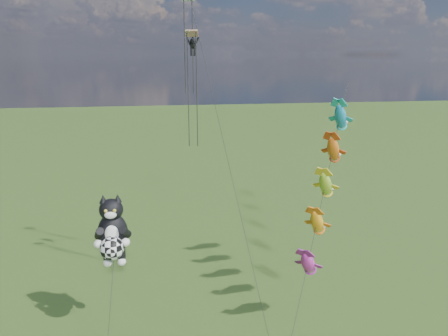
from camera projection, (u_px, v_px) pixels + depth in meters
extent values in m
cylinder|color=black|center=(111.00, 299.00, 31.10)|extent=(0.60, 2.68, 5.32)
ellipsoid|color=black|center=(113.00, 234.00, 31.62)|extent=(2.50, 2.18, 3.20)
ellipsoid|color=black|center=(111.00, 210.00, 31.05)|extent=(1.96, 1.83, 1.62)
cone|color=black|center=(103.00, 199.00, 30.76)|extent=(0.66, 0.66, 0.60)
cone|color=black|center=(118.00, 198.00, 30.91)|extent=(0.66, 0.66, 0.60)
ellipsoid|color=white|center=(110.00, 215.00, 30.46)|extent=(0.91, 0.57, 0.58)
ellipsoid|color=white|center=(112.00, 234.00, 30.83)|extent=(1.05, 0.56, 1.32)
sphere|color=gold|center=(106.00, 211.00, 30.27)|extent=(0.24, 0.24, 0.24)
sphere|color=gold|center=(115.00, 211.00, 30.36)|extent=(0.24, 0.24, 0.24)
sphere|color=white|center=(98.00, 244.00, 30.54)|extent=(0.60, 0.60, 0.60)
sphere|color=white|center=(126.00, 242.00, 30.83)|extent=(0.60, 0.60, 0.60)
sphere|color=white|center=(108.00, 263.00, 31.95)|extent=(0.64, 0.64, 0.64)
sphere|color=white|center=(122.00, 262.00, 32.10)|extent=(0.64, 0.64, 0.64)
sphere|color=white|center=(112.00, 248.00, 30.46)|extent=(1.69, 1.69, 1.69)
cylinder|color=black|center=(322.00, 200.00, 33.93)|extent=(8.98, 13.07, 17.14)
ellipsoid|color=#D833A5|center=(308.00, 263.00, 31.84)|extent=(2.29, 2.72, 2.75)
ellipsoid|color=yellow|center=(317.00, 222.00, 33.17)|extent=(2.29, 2.72, 2.75)
ellipsoid|color=green|center=(325.00, 184.00, 34.50)|extent=(2.29, 2.72, 2.75)
ellipsoid|color=orange|center=(333.00, 149.00, 35.83)|extent=(2.29, 2.72, 2.75)
ellipsoid|color=blue|center=(340.00, 117.00, 37.16)|extent=(2.29, 2.72, 2.75)
cylinder|color=black|center=(227.00, 157.00, 31.20)|extent=(3.84, 16.67, 24.79)
cube|color=green|center=(192.00, 33.00, 33.64)|extent=(1.03, 0.61, 0.56)
cylinder|color=black|center=(188.00, 92.00, 34.72)|extent=(0.08, 0.08, 9.04)
cylinder|color=black|center=(197.00, 92.00, 34.83)|extent=(0.08, 0.08, 9.04)
cylinder|color=black|center=(185.00, 48.00, 36.87)|extent=(0.08, 0.08, 8.09)
cylinder|color=black|center=(193.00, 48.00, 36.97)|extent=(0.08, 0.08, 8.09)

